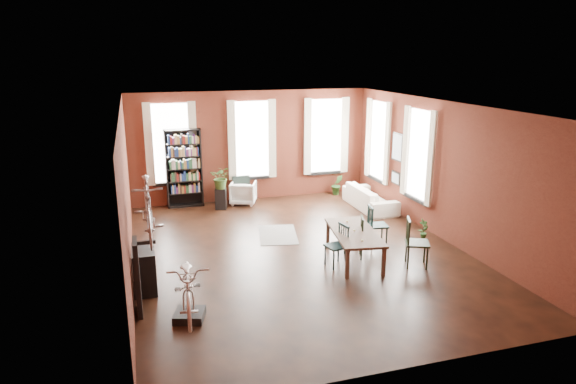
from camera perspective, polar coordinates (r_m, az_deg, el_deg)
name	(u,v)px	position (r m, az deg, el deg)	size (l,w,h in m)	color
room	(301,151)	(11.38, 1.51, 4.57)	(9.00, 9.04, 3.22)	black
dining_table	(354,246)	(10.91, 7.32, -5.94)	(0.86, 1.90, 0.65)	brown
dining_chair_a	(336,246)	(10.56, 5.39, -5.99)	(0.40, 0.40, 0.87)	#1A383A
dining_chair_b	(353,237)	(11.02, 7.27, -5.03)	(0.41, 0.41, 0.89)	black
dining_chair_c	(417,243)	(10.81, 14.17, -5.50)	(0.46, 0.46, 1.00)	#1F2D1A
dining_chair_d	(378,225)	(11.86, 9.92, -3.65)	(0.42, 0.42, 0.90)	#163130
bookshelf	(184,168)	(14.69, -11.49, 2.59)	(1.00, 0.32, 2.20)	black
white_armchair	(243,192)	(14.85, -5.00, 0.03)	(0.70, 0.66, 0.72)	white
cream_sofa	(370,194)	(14.57, 9.11, -0.22)	(2.08, 0.61, 0.81)	beige
striped_rug	(278,235)	(12.39, -1.14, -4.76)	(0.89, 1.42, 0.01)	black
bike_trainer	(190,315)	(8.82, -10.89, -13.30)	(0.48, 0.48, 0.14)	black
bike_wall_rack	(137,277)	(8.95, -16.38, -9.09)	(0.16, 0.60, 1.30)	black
console_table	(144,269)	(9.87, -15.67, -8.27)	(0.40, 0.80, 0.80)	black
plant_stand	(221,199)	(14.44, -7.47, -0.74)	(0.30, 0.30, 0.60)	black
plant_by_sofa	(337,190)	(15.89, 5.46, 0.21)	(0.35, 0.63, 0.28)	#2B5B24
plant_small	(423,235)	(12.52, 14.78, -4.68)	(0.25, 0.48, 0.17)	#295722
bicycle_floor	(187,260)	(8.41, -11.13, -7.44)	(0.63, 0.95, 1.81)	#BEB3AF
bicycle_hung	(147,190)	(8.46, -15.44, 0.23)	(0.47, 1.00, 1.66)	#A5A8AD
plant_on_stand	(221,180)	(14.27, -7.42, 1.35)	(0.57, 0.64, 0.50)	#335722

